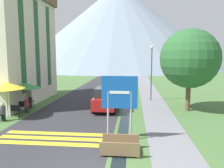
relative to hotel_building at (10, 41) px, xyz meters
name	(u,v)px	position (x,y,z in m)	size (l,w,h in m)	color
ground_plane	(119,90)	(9.40, 8.00, -5.62)	(160.00, 160.00, 0.00)	#476B38
road	(109,81)	(6.90, 18.00, -5.61)	(6.40, 60.00, 0.01)	#2D2D33
footpath	(144,81)	(13.00, 18.00, -5.61)	(2.20, 60.00, 0.01)	slate
drainage_channel	(130,81)	(10.60, 18.00, -5.61)	(0.60, 60.00, 0.00)	black
crosswalk_marking	(50,138)	(6.90, -8.57, -5.61)	(5.44, 1.84, 0.01)	yellow
mountain_distant	(119,26)	(5.49, 63.34, 9.56)	(73.03, 73.03, 30.34)	gray
hotel_building	(10,41)	(0.00, 0.00, 0.00)	(5.50, 10.05, 10.37)	beige
road_sign	(120,98)	(10.46, -8.40, -3.47)	(1.80, 0.11, 3.26)	#9E9EA3
footbridge	(120,147)	(10.60, -9.89, -5.39)	(1.70, 1.10, 0.65)	brown
parked_car_near	(106,99)	(9.00, -2.31, -4.71)	(1.78, 3.92, 1.82)	#A31919
parked_car_far	(116,84)	(9.10, 6.83, -4.71)	(1.76, 4.41, 1.82)	black
cafe_chair_middle	(22,105)	(2.75, -3.56, -5.10)	(0.40, 0.40, 0.85)	black
cafe_chair_far_right	(31,101)	(2.55, -1.81, -5.10)	(0.40, 0.40, 0.85)	black
cafe_chair_near_left	(18,110)	(3.12, -4.90, -5.10)	(0.40, 0.40, 0.85)	black
cafe_chair_near_right	(14,109)	(2.86, -4.87, -5.10)	(0.40, 0.40, 0.85)	black
cafe_umbrella_front_yellow	(6,85)	(2.57, -5.21, -3.36)	(2.41, 2.41, 2.50)	#B7B2A8
cafe_umbrella_middle_green	(25,86)	(2.92, -3.33, -3.61)	(2.40, 2.40, 2.20)	#B7B2A8
person_seated_far	(3,111)	(2.66, -5.89, -4.95)	(0.32, 0.32, 1.21)	#282833
person_seated_near	(27,104)	(3.24, -3.82, -4.93)	(0.32, 0.32, 1.24)	#282833
person_standing_terrace	(30,96)	(2.74, -2.25, -4.63)	(0.32, 0.32, 1.69)	#282833
streetlamp	(151,68)	(12.83, 1.84, -2.54)	(0.28, 0.28, 5.20)	#515156
tree_by_path	(190,59)	(15.38, -1.87, -1.58)	(4.51, 4.51, 6.30)	brown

